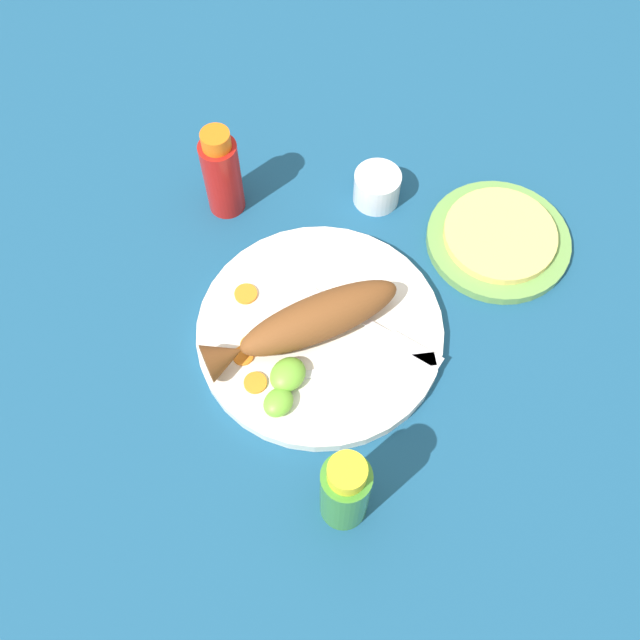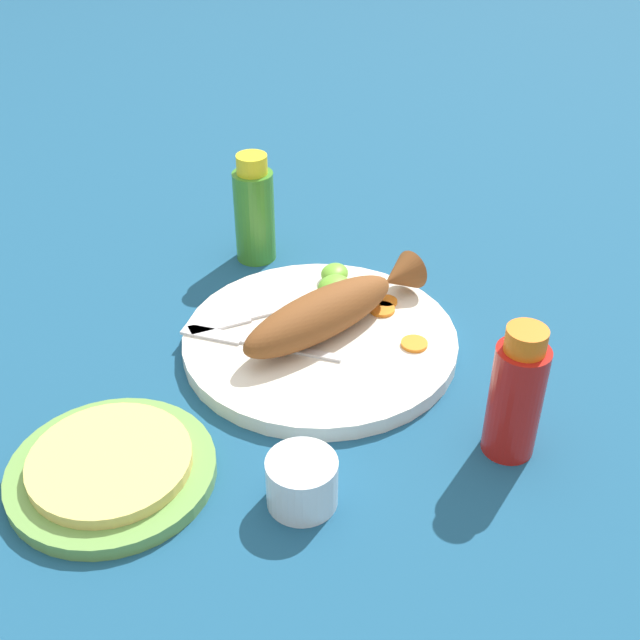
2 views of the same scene
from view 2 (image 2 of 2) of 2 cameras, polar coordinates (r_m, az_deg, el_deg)
ground_plane at (r=0.90m, az=0.00°, el=-1.98°), size 4.00×4.00×0.00m
main_plate at (r=0.90m, az=0.00°, el=-1.52°), size 0.31×0.31×0.02m
fried_fish at (r=0.89m, az=0.85°, el=0.77°), size 0.24×0.17×0.05m
fork_near at (r=0.88m, az=-5.04°, el=-1.53°), size 0.02×0.19×0.00m
fork_far at (r=0.92m, az=-4.52°, el=0.33°), size 0.14×0.14×0.00m
carrot_slice_near at (r=0.88m, az=6.72°, el=-1.69°), size 0.03×0.03×0.00m
carrot_slice_mid at (r=0.95m, az=4.75°, el=1.31°), size 0.03×0.03×0.00m
carrot_slice_far at (r=0.93m, az=4.45°, el=0.76°), size 0.03×0.03×0.00m
carrot_slice_extra at (r=0.97m, az=3.13°, el=2.29°), size 0.03×0.03×0.00m
lime_wedge_main at (r=0.95m, az=1.05°, el=2.30°), size 0.05×0.04×0.03m
lime_wedge_side at (r=0.98m, az=1.04°, el=3.32°), size 0.04×0.03×0.02m
hot_sauce_bottle_red at (r=0.76m, az=13.77°, el=-5.23°), size 0.05×0.05×0.14m
hot_sauce_bottle_green at (r=1.04m, az=-4.70°, el=7.71°), size 0.05×0.05×0.14m
salt_cup at (r=0.72m, az=-1.29°, el=-11.59°), size 0.06×0.06×0.05m
tortilla_plate at (r=0.77m, az=-14.57°, el=-10.40°), size 0.19×0.19×0.01m
tortilla_stack at (r=0.76m, az=-14.71°, el=-9.71°), size 0.15×0.15×0.01m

